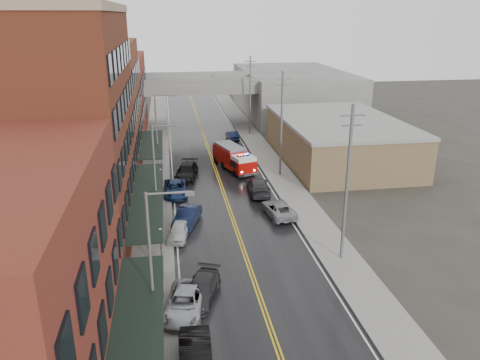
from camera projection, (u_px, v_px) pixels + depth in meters
road at (224, 194)px, 48.93m from camera, size 11.00×160.00×0.02m
sidewalk_left at (153, 198)px, 47.83m from camera, size 3.00×160.00×0.15m
sidewalk_right at (292, 190)px, 49.98m from camera, size 3.00×160.00×0.15m
curb_left at (170, 197)px, 48.07m from camera, size 0.30×160.00×0.15m
curb_right at (277, 191)px, 49.74m from camera, size 0.30×160.00×0.15m
brick_building_b at (69, 131)px, 37.45m from camera, size 9.00×20.00×18.00m
brick_building_c at (99, 108)px, 54.24m from camera, size 9.00×15.00×15.00m
brick_building_far at (114, 97)px, 71.03m from camera, size 9.00×20.00×12.00m
tan_building at (338, 141)px, 59.75m from camera, size 14.00×22.00×5.00m
right_far_block at (293, 92)px, 87.47m from camera, size 18.00×30.00×8.00m
awning_0 at (137, 338)px, 22.63m from camera, size 2.60×16.00×3.09m
awning_1 at (148, 196)px, 40.31m from camera, size 2.60×18.00×3.09m
awning_2 at (152, 144)px, 56.60m from camera, size 2.60×13.00×3.09m
globe_lamp_1 at (161, 239)px, 34.18m from camera, size 0.44×0.44×3.12m
globe_lamp_2 at (161, 177)px, 47.22m from camera, size 0.44×0.44×3.12m
street_lamp_0 at (155, 257)px, 25.75m from camera, size 2.64×0.22×9.00m
street_lamp_1 at (157, 168)px, 40.65m from camera, size 2.64×0.22×9.00m
street_lamp_2 at (159, 127)px, 55.54m from camera, size 2.64×0.22×9.00m
utility_pole_0 at (347, 182)px, 33.92m from camera, size 1.80×0.24×12.00m
utility_pole_1 at (281, 123)px, 52.53m from camera, size 1.80×0.24×12.00m
utility_pole_2 at (250, 94)px, 71.15m from camera, size 1.80×0.24×12.00m
overpass at (200, 91)px, 76.71m from camera, size 40.00×10.00×7.50m
fire_truck at (234, 158)px, 56.27m from camera, size 4.69×7.96×2.77m
parked_car_left_1 at (196, 359)px, 24.43m from camera, size 1.85×4.88×1.59m
parked_car_left_2 at (185, 303)px, 29.35m from camera, size 3.35×5.42×1.40m
parked_car_left_3 at (201, 289)px, 30.80m from camera, size 3.37×5.09×1.37m
parked_car_left_4 at (179, 231)px, 39.21m from camera, size 2.37×4.16×1.34m
parked_car_left_5 at (187, 217)px, 41.64m from camera, size 3.04×4.99×1.55m
parked_car_left_6 at (176, 189)px, 48.57m from camera, size 2.34×5.06×1.40m
parked_car_left_7 at (187, 171)px, 53.58m from camera, size 3.30×5.84×1.60m
parked_car_right_0 at (278, 209)px, 43.57m from camera, size 2.80×5.17×1.38m
parked_car_right_1 at (258, 186)px, 49.01m from camera, size 2.67×5.65×1.59m
parked_car_right_2 at (241, 153)px, 60.84m from camera, size 2.51×4.40×1.41m
parked_car_right_3 at (232, 135)px, 69.96m from camera, size 1.63×4.22×1.37m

